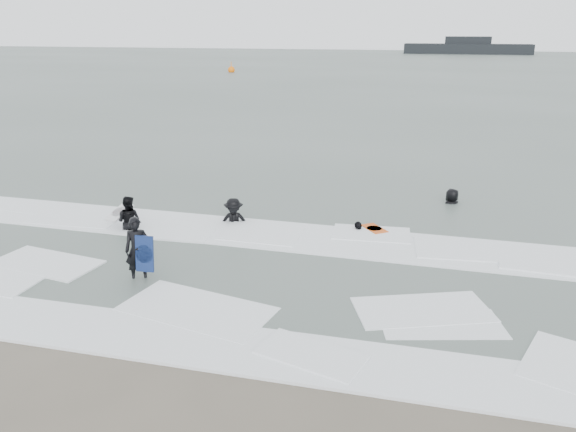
% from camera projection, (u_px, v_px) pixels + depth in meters
% --- Properties ---
extents(ground, '(320.00, 320.00, 0.00)m').
position_uv_depth(ground, '(229.00, 333.00, 12.35)').
color(ground, brown).
rests_on(ground, ground).
extents(sea, '(320.00, 320.00, 0.00)m').
position_uv_depth(sea, '(415.00, 71.00, 85.54)').
color(sea, '#47544C').
rests_on(sea, ground).
extents(surfer_centre, '(0.77, 0.68, 1.78)m').
position_uv_depth(surfer_centre, '(140.00, 280.00, 14.94)').
color(surfer_centre, black).
rests_on(surfer_centre, ground).
extents(surfer_wading, '(0.87, 0.70, 1.73)m').
position_uv_depth(surfer_wading, '(130.00, 230.00, 18.62)').
color(surfer_wading, black).
rests_on(surfer_wading, ground).
extents(surfer_breaker, '(1.28, 0.95, 1.77)m').
position_uv_depth(surfer_breaker, '(234.00, 224.00, 19.19)').
color(surfer_breaker, black).
rests_on(surfer_breaker, ground).
extents(surfer_right_near, '(0.74, 0.96, 1.52)m').
position_uv_depth(surfer_right_near, '(358.00, 232.00, 18.45)').
color(surfer_right_near, black).
rests_on(surfer_right_near, ground).
extents(surfer_right_far, '(1.02, 0.98, 1.76)m').
position_uv_depth(surfer_right_far, '(451.00, 204.00, 21.34)').
color(surfer_right_far, black).
rests_on(surfer_right_far, ground).
extents(surf_foam, '(30.03, 9.06, 0.09)m').
position_uv_depth(surf_foam, '(276.00, 266.00, 15.72)').
color(surf_foam, white).
rests_on(surf_foam, ground).
extents(bodyboards, '(9.13, 6.11, 1.25)m').
position_uv_depth(bodyboards, '(218.00, 230.00, 17.21)').
color(bodyboards, '#101F4D').
rests_on(bodyboards, ground).
extents(buoy, '(1.00, 1.00, 1.65)m').
position_uv_depth(buoy, '(231.00, 70.00, 82.56)').
color(buoy, orange).
rests_on(buoy, ground).
extents(vessel_horizon, '(30.38, 5.42, 4.12)m').
position_uv_depth(vessel_horizon, '(467.00, 48.00, 138.25)').
color(vessel_horizon, black).
rests_on(vessel_horizon, ground).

